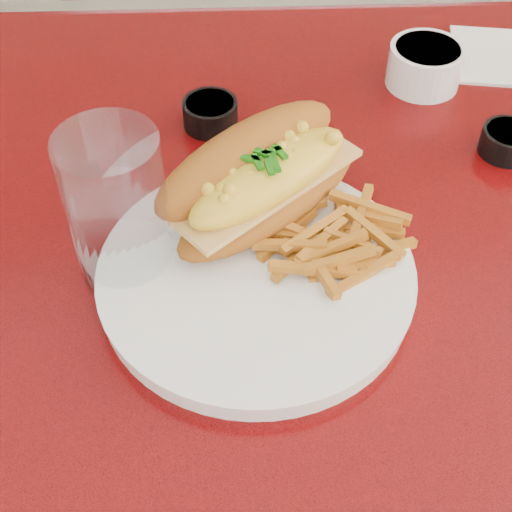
{
  "coord_description": "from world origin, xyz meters",
  "views": [
    {
      "loc": [
        -0.22,
        -0.56,
        1.3
      ],
      "look_at": [
        -0.2,
        -0.13,
        0.81
      ],
      "focal_mm": 50.0,
      "sensor_mm": 36.0,
      "label": 1
    }
  ],
  "objects_px": {
    "booth_bench_far": "(326,104)",
    "water_tumbler": "(118,210)",
    "dinner_plate": "(256,276)",
    "sauce_cup_left": "(210,112)",
    "mac_hoagie": "(261,178)",
    "sauce_cup_right": "(507,140)",
    "diner_table": "(413,281)",
    "gravy_ramekin": "(425,65)",
    "fork": "(322,237)"
  },
  "relations": [
    {
      "from": "diner_table",
      "to": "mac_hoagie",
      "type": "xyz_separation_m",
      "value": [
        -0.19,
        -0.05,
        0.22
      ]
    },
    {
      "from": "mac_hoagie",
      "to": "fork",
      "type": "distance_m",
      "value": 0.08
    },
    {
      "from": "dinner_plate",
      "to": "water_tumbler",
      "type": "bearing_deg",
      "value": 168.46
    },
    {
      "from": "booth_bench_far",
      "to": "mac_hoagie",
      "type": "relative_size",
      "value": 4.96
    },
    {
      "from": "fork",
      "to": "gravy_ramekin",
      "type": "relative_size",
      "value": 1.43
    },
    {
      "from": "booth_bench_far",
      "to": "gravy_ramekin",
      "type": "relative_size",
      "value": 13.06
    },
    {
      "from": "fork",
      "to": "sauce_cup_right",
      "type": "relative_size",
      "value": 1.97
    },
    {
      "from": "booth_bench_far",
      "to": "sauce_cup_right",
      "type": "xyz_separation_m",
      "value": [
        0.09,
        -0.76,
        0.5
      ]
    },
    {
      "from": "booth_bench_far",
      "to": "gravy_ramekin",
      "type": "xyz_separation_m",
      "value": [
        0.02,
        -0.62,
        0.51
      ]
    },
    {
      "from": "water_tumbler",
      "to": "gravy_ramekin",
      "type": "bearing_deg",
      "value": 40.57
    },
    {
      "from": "mac_hoagie",
      "to": "sauce_cup_right",
      "type": "xyz_separation_m",
      "value": [
        0.28,
        0.1,
        -0.05
      ]
    },
    {
      "from": "dinner_plate",
      "to": "mac_hoagie",
      "type": "relative_size",
      "value": 1.33
    },
    {
      "from": "fork",
      "to": "sauce_cup_right",
      "type": "xyz_separation_m",
      "value": [
        0.22,
        0.14,
        -0.0
      ]
    },
    {
      "from": "water_tumbler",
      "to": "sauce_cup_right",
      "type": "bearing_deg",
      "value": 20.98
    },
    {
      "from": "dinner_plate",
      "to": "gravy_ramekin",
      "type": "bearing_deg",
      "value": 55.2
    },
    {
      "from": "sauce_cup_left",
      "to": "sauce_cup_right",
      "type": "height_order",
      "value": "sauce_cup_left"
    },
    {
      "from": "mac_hoagie",
      "to": "sauce_cup_left",
      "type": "xyz_separation_m",
      "value": [
        -0.05,
        0.17,
        -0.05
      ]
    },
    {
      "from": "booth_bench_far",
      "to": "water_tumbler",
      "type": "xyz_separation_m",
      "value": [
        -0.33,
        -0.91,
        0.56
      ]
    },
    {
      "from": "diner_table",
      "to": "mac_hoagie",
      "type": "bearing_deg",
      "value": -166.13
    },
    {
      "from": "diner_table",
      "to": "dinner_plate",
      "type": "relative_size",
      "value": 3.82
    },
    {
      "from": "water_tumbler",
      "to": "diner_table",
      "type": "bearing_deg",
      "value": 17.68
    },
    {
      "from": "booth_bench_far",
      "to": "diner_table",
      "type": "bearing_deg",
      "value": -90.0
    },
    {
      "from": "booth_bench_far",
      "to": "water_tumbler",
      "type": "distance_m",
      "value": 1.12
    },
    {
      "from": "mac_hoagie",
      "to": "booth_bench_far",
      "type": "bearing_deg",
      "value": 36.95
    },
    {
      "from": "diner_table",
      "to": "sauce_cup_left",
      "type": "relative_size",
      "value": 15.48
    },
    {
      "from": "sauce_cup_right",
      "to": "sauce_cup_left",
      "type": "bearing_deg",
      "value": 169.19
    },
    {
      "from": "mac_hoagie",
      "to": "water_tumbler",
      "type": "relative_size",
      "value": 1.53
    },
    {
      "from": "mac_hoagie",
      "to": "fork",
      "type": "bearing_deg",
      "value": -75.62
    },
    {
      "from": "mac_hoagie",
      "to": "water_tumbler",
      "type": "xyz_separation_m",
      "value": [
        -0.13,
        -0.06,
        0.02
      ]
    },
    {
      "from": "diner_table",
      "to": "gravy_ramekin",
      "type": "xyz_separation_m",
      "value": [
        0.02,
        0.19,
        0.19
      ]
    },
    {
      "from": "fork",
      "to": "sauce_cup_left",
      "type": "distance_m",
      "value": 0.23
    },
    {
      "from": "diner_table",
      "to": "sauce_cup_left",
      "type": "bearing_deg",
      "value": 154.37
    },
    {
      "from": "dinner_plate",
      "to": "fork",
      "type": "distance_m",
      "value": 0.08
    },
    {
      "from": "fork",
      "to": "gravy_ramekin",
      "type": "height_order",
      "value": "gravy_ramekin"
    },
    {
      "from": "mac_hoagie",
      "to": "water_tumbler",
      "type": "bearing_deg",
      "value": 162.78
    },
    {
      "from": "diner_table",
      "to": "water_tumbler",
      "type": "height_order",
      "value": "water_tumbler"
    },
    {
      "from": "diner_table",
      "to": "water_tumbler",
      "type": "distance_m",
      "value": 0.42
    },
    {
      "from": "water_tumbler",
      "to": "dinner_plate",
      "type": "bearing_deg",
      "value": -11.54
    },
    {
      "from": "mac_hoagie",
      "to": "sauce_cup_right",
      "type": "height_order",
      "value": "mac_hoagie"
    },
    {
      "from": "dinner_plate",
      "to": "sauce_cup_left",
      "type": "relative_size",
      "value": 4.05
    },
    {
      "from": "sauce_cup_left",
      "to": "fork",
      "type": "bearing_deg",
      "value": -62.16
    },
    {
      "from": "dinner_plate",
      "to": "mac_hoagie",
      "type": "bearing_deg",
      "value": 83.91
    },
    {
      "from": "gravy_ramekin",
      "to": "sauce_cup_right",
      "type": "xyz_separation_m",
      "value": [
        0.07,
        -0.14,
        -0.01
      ]
    },
    {
      "from": "fork",
      "to": "dinner_plate",
      "type": "bearing_deg",
      "value": 109.94
    },
    {
      "from": "gravy_ramekin",
      "to": "water_tumbler",
      "type": "distance_m",
      "value": 0.46
    },
    {
      "from": "dinner_plate",
      "to": "sauce_cup_left",
      "type": "bearing_deg",
      "value": 99.91
    },
    {
      "from": "sauce_cup_left",
      "to": "sauce_cup_right",
      "type": "xyz_separation_m",
      "value": [
        0.33,
        -0.06,
        -0.0
      ]
    },
    {
      "from": "gravy_ramekin",
      "to": "water_tumbler",
      "type": "bearing_deg",
      "value": -139.43
    },
    {
      "from": "dinner_plate",
      "to": "sauce_cup_right",
      "type": "bearing_deg",
      "value": 32.26
    },
    {
      "from": "booth_bench_far",
      "to": "dinner_plate",
      "type": "xyz_separation_m",
      "value": [
        -0.2,
        -0.94,
        0.49
      ]
    }
  ]
}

